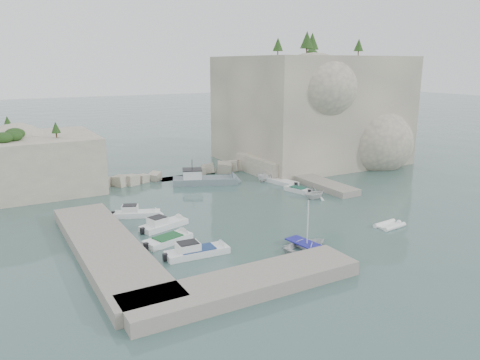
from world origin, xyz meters
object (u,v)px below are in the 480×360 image
motorboat_d (197,255)px  motorboat_a (137,216)px  motorboat_c (168,243)px  tender_east_c (282,184)px  rowboat (307,249)px  inflatable_dinghy (389,227)px  tender_east_a (314,198)px  tender_east_b (298,192)px  work_boat (205,184)px  tender_east_d (269,181)px  motorboat_b (164,228)px

motorboat_d → motorboat_a: bearing=99.1°
motorboat_c → tender_east_c: 24.74m
motorboat_d → rowboat: motorboat_d is taller
motorboat_d → inflatable_dinghy: (19.73, -3.00, 0.00)m
tender_east_a → tender_east_c: 7.84m
tender_east_a → tender_east_b: (0.00, 3.43, 0.00)m
motorboat_a → inflatable_dinghy: size_ratio=1.63×
rowboat → work_boat: bearing=-13.1°
motorboat_c → tender_east_b: same height
motorboat_a → tender_east_b: (20.83, -0.50, 0.00)m
inflatable_dinghy → tender_east_b: size_ratio=0.84×
motorboat_d → tender_east_d: (19.60, 18.91, 0.00)m
tender_east_c → rowboat: bearing=137.3°
motorboat_d → inflatable_dinghy: motorboat_d is taller
motorboat_a → rowboat: size_ratio=1.16×
motorboat_c → tender_east_a: 21.26m
inflatable_dinghy → tender_east_d: 21.91m
motorboat_b → motorboat_d: 7.92m
tender_east_b → motorboat_a: bearing=73.0°
tender_east_d → work_boat: size_ratio=0.43×
rowboat → inflatable_dinghy: (10.76, 0.55, 0.00)m
tender_east_a → tender_east_d: (0.05, 10.15, 0.00)m
inflatable_dinghy → tender_east_c: tender_east_c is taller
motorboat_b → tender_east_d: tender_east_d is taller
rowboat → tender_east_c: bearing=-37.3°
inflatable_dinghy → tender_east_a: size_ratio=1.03×
work_boat → inflatable_dinghy: bearing=-48.9°
rowboat → inflatable_dinghy: bearing=-95.4°
tender_east_b → motorboat_b: bearing=86.7°
rowboat → motorboat_d: bearing=60.1°
tender_east_c → work_boat: 10.43m
motorboat_d → tender_east_d: size_ratio=1.46×
motorboat_d → tender_east_a: 21.42m
motorboat_a → tender_east_d: 21.79m
motorboat_c → tender_east_b: (20.71, 8.26, 0.00)m
tender_east_d → motorboat_c: bearing=122.7°
motorboat_d → tender_east_d: tender_east_d is taller
tender_east_a → tender_east_d: bearing=-5.5°
motorboat_c → tender_east_d: size_ratio=1.22×
motorboat_b → tender_east_d: 22.51m
tender_east_a → motorboat_c: bearing=97.9°
motorboat_b → tender_east_b: 20.06m
motorboat_b → motorboat_d: size_ratio=0.90×
motorboat_c → tender_east_a: bearing=-3.5°
tender_east_c → work_boat: size_ratio=0.55×
tender_east_b → work_boat: (-8.46, 9.61, 0.00)m
rowboat → tender_east_b: size_ratio=1.17×
inflatable_dinghy → tender_east_d: (-0.13, 21.91, 0.00)m
motorboat_c → tender_east_b: bearing=5.1°
rowboat → tender_east_b: bearing=-42.2°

